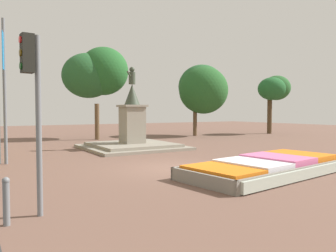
% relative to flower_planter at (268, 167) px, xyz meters
% --- Properties ---
extents(ground_plane, '(87.98, 87.98, 0.00)m').
position_rel_flower_planter_xyz_m(ground_plane, '(-2.26, 2.90, -0.26)').
color(ground_plane, brown).
extents(flower_planter, '(6.71, 3.61, 0.60)m').
position_rel_flower_planter_xyz_m(flower_planter, '(0.00, 0.00, 0.00)').
color(flower_planter, '#38281C').
rests_on(flower_planter, ground_plane).
extents(statue_monument, '(5.54, 5.54, 4.91)m').
position_rel_flower_planter_xyz_m(statue_monument, '(-0.66, 9.92, 0.55)').
color(statue_monument, gray).
rests_on(statue_monument, ground_plane).
extents(traffic_light_near_crossing, '(0.41, 0.30, 3.84)m').
position_rel_flower_planter_xyz_m(traffic_light_near_crossing, '(-7.90, -0.68, 2.42)').
color(traffic_light_near_crossing, slate).
rests_on(traffic_light_near_crossing, ground_plane).
extents(banner_pole, '(0.24, 1.23, 6.15)m').
position_rel_flower_planter_xyz_m(banner_pole, '(-7.75, 7.39, 3.18)').
color(banner_pole, slate).
rests_on(banner_pole, ground_plane).
extents(kerb_bollard_south, '(0.14, 0.14, 0.96)m').
position_rel_flower_planter_xyz_m(kerb_bollard_south, '(-8.48, -0.96, 0.24)').
color(kerb_bollard_south, slate).
rests_on(kerb_bollard_south, ground_plane).
extents(park_tree_far_left, '(4.58, 4.98, 6.56)m').
position_rel_flower_planter_xyz_m(park_tree_far_left, '(9.34, 16.08, 4.06)').
color(park_tree_far_left, brown).
rests_on(park_tree_far_left, ground_plane).
extents(park_tree_behind_statue, '(3.56, 2.84, 5.82)m').
position_rel_flower_planter_xyz_m(park_tree_behind_statue, '(16.95, 14.34, 4.21)').
color(park_tree_behind_statue, '#4C3823').
rests_on(park_tree_behind_statue, ground_plane).
extents(park_tree_far_right, '(5.29, 4.43, 7.50)m').
position_rel_flower_planter_xyz_m(park_tree_far_right, '(-0.09, 17.95, 5.07)').
color(park_tree_far_right, brown).
rests_on(park_tree_far_right, ground_plane).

